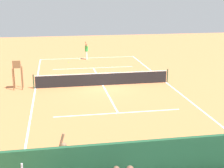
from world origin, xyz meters
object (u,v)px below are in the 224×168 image
tennis_player (87,50)px  tennis_racket (80,59)px  tennis_net (103,79)px  umpire_chair (17,72)px  tennis_ball_near (68,62)px  line_judge (64,159)px  courtside_bench (224,160)px

tennis_player → tennis_racket: 1.26m
tennis_net → umpire_chair: umpire_chair is taller
tennis_ball_near → line_judge: bearing=87.0°
tennis_net → tennis_racket: tennis_net is taller
courtside_bench → tennis_player: tennis_player is taller
umpire_chair → tennis_racket: (-5.30, -10.45, -1.30)m
tennis_player → tennis_net: bearing=91.1°
tennis_player → tennis_ball_near: tennis_player is taller
courtside_bench → line_judge: line_judge is taller
umpire_chair → tennis_player: (-6.01, -10.18, -0.30)m
tennis_racket → tennis_ball_near: bearing=52.3°
tennis_player → tennis_ball_near: (1.99, 1.38, -0.98)m
courtside_bench → tennis_ball_near: (4.90, -22.15, -0.53)m
umpire_chair → line_judge: size_ratio=1.11×
tennis_net → line_judge: (3.33, 12.98, 0.51)m
courtside_bench → tennis_racket: bearing=-81.3°
tennis_net → tennis_racket: bearing=-85.1°
tennis_player → tennis_ball_near: bearing=34.7°
umpire_chair → courtside_bench: size_ratio=1.19×
courtside_bench → tennis_net: bearing=-78.4°
courtside_bench → tennis_ball_near: courtside_bench is taller
tennis_racket → courtside_bench: bearing=98.7°
line_judge → tennis_ball_near: bearing=-93.0°
tennis_net → line_judge: bearing=75.6°
umpire_chair → tennis_player: umpire_chair is taller
umpire_chair → courtside_bench: 16.07m
tennis_racket → umpire_chair: bearing=63.1°
line_judge → tennis_racket: bearing=-95.9°
umpire_chair → line_judge: 13.38m
tennis_net → tennis_ball_near: size_ratio=156.06×
tennis_net → line_judge: size_ratio=5.35×
umpire_chair → tennis_racket: size_ratio=4.08×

